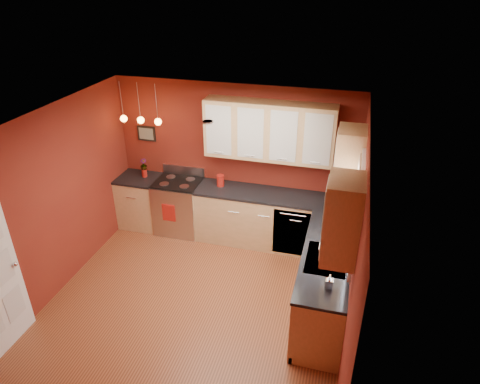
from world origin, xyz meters
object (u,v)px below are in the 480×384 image
(gas_range, at_px, (179,206))
(red_canister, at_px, (220,180))
(soap_pump, at_px, (329,282))
(coffee_maker, at_px, (344,193))
(sink, at_px, (326,261))

(gas_range, bearing_deg, red_canister, 5.27)
(soap_pump, bearing_deg, coffee_maker, 88.93)
(soap_pump, bearing_deg, gas_range, 142.70)
(gas_range, distance_m, red_canister, 0.93)
(red_canister, xyz_separation_m, coffee_maker, (1.99, 0.05, 0.02))
(gas_range, height_order, sink, sink)
(soap_pump, bearing_deg, sink, 97.20)
(gas_range, xyz_separation_m, sink, (2.62, -1.50, 0.43))
(red_canister, relative_size, coffee_maker, 0.78)
(gas_range, height_order, coffee_maker, coffee_maker)
(sink, xyz_separation_m, red_canister, (-1.88, 1.57, 0.12))
(sink, bearing_deg, coffee_maker, 86.11)
(gas_range, xyz_separation_m, red_canister, (0.74, 0.07, 0.56))
(gas_range, bearing_deg, soap_pump, -37.30)
(coffee_maker, relative_size, soap_pump, 1.29)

